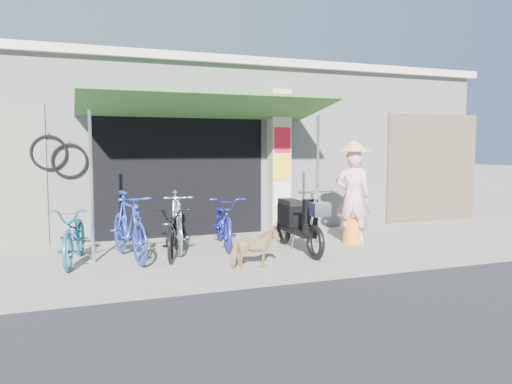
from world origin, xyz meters
name	(u,v)px	position (x,y,z in m)	size (l,w,h in m)	color
ground	(289,258)	(0.00, 0.00, 0.00)	(80.00, 80.00, 0.00)	gray
bicycle_shop	(207,146)	(0.00, 5.09, 1.83)	(12.30, 5.30, 3.66)	#A3A9A0
shop_pillar	(278,162)	(0.85, 2.45, 1.50)	(0.42, 0.44, 3.00)	#BBB1A0
awning	(208,108)	(-0.90, 1.63, 2.51)	(4.60, 1.88, 2.72)	#2C5928
neighbour_right	(432,168)	(5.00, 2.59, 1.30)	(2.60, 0.06, 2.60)	brown
bike_teal	(75,235)	(-3.26, 0.81, 0.45)	(0.59, 1.70, 0.90)	#1A6175
bike_blue	(129,226)	(-2.45, 0.77, 0.55)	(0.51, 1.82, 1.09)	navy
bike_black	(174,231)	(-1.73, 0.76, 0.42)	(0.56, 1.61, 0.85)	black
bike_silver	(177,221)	(-1.59, 1.23, 0.52)	(0.49, 1.73, 1.04)	silver
bike_navy	(224,221)	(-0.72, 1.27, 0.47)	(0.62, 1.77, 0.93)	navy
street_dog	(255,249)	(-0.79, -0.50, 0.30)	(0.32, 0.70, 0.59)	#A58657
moped	(297,222)	(0.35, 0.45, 0.50)	(0.55, 1.95, 1.10)	black
nun	(353,193)	(1.64, 0.75, 0.95)	(0.77, 0.71, 1.94)	pink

